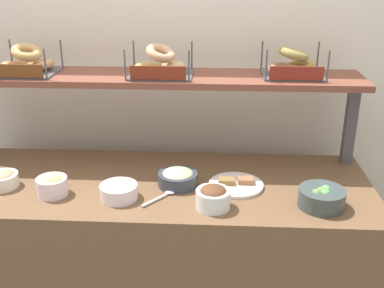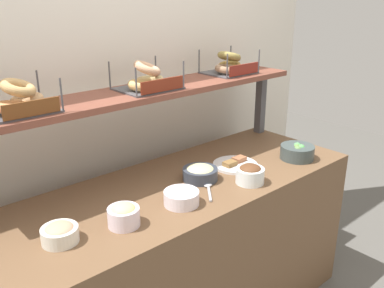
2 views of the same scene
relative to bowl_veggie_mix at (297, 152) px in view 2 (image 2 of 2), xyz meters
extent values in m
cube|color=silver|center=(-0.70, 0.73, 0.31)|extent=(3.13, 0.06, 2.40)
cube|color=brown|center=(-0.70, 0.18, -0.47)|extent=(1.93, 0.70, 0.85)
cube|color=#4C4C51|center=(0.21, 0.45, 0.16)|extent=(0.05, 0.05, 0.40)
cube|color=brown|center=(-0.70, 0.45, 0.37)|extent=(1.89, 0.32, 0.03)
cylinder|color=#3E4A4A|center=(0.00, 0.00, 0.00)|extent=(0.19, 0.19, 0.08)
sphere|color=#638C4E|center=(-0.03, -0.02, 0.02)|extent=(0.04, 0.04, 0.04)
sphere|color=#5AA75E|center=(0.02, 0.02, 0.02)|extent=(0.04, 0.04, 0.04)
sphere|color=#618A42|center=(0.00, 0.00, 0.02)|extent=(0.04, 0.04, 0.04)
sphere|color=#59AF58|center=(0.01, -0.02, 0.02)|extent=(0.04, 0.04, 0.04)
cylinder|color=#333A47|center=(-0.60, 0.16, -0.01)|extent=(0.18, 0.18, 0.06)
ellipsoid|color=beige|center=(-0.60, 0.16, 0.01)|extent=(0.14, 0.14, 0.04)
cylinder|color=white|center=(-1.37, 0.10, -0.01)|extent=(0.14, 0.14, 0.06)
ellipsoid|color=#F09D7B|center=(-1.37, 0.10, 0.01)|extent=(0.11, 0.11, 0.04)
cylinder|color=white|center=(-1.13, 0.04, 0.00)|extent=(0.13, 0.13, 0.08)
ellipsoid|color=#F7D989|center=(-1.13, 0.04, 0.03)|extent=(0.10, 0.10, 0.05)
cylinder|color=white|center=(-0.44, -0.03, 0.00)|extent=(0.14, 0.14, 0.08)
ellipsoid|color=brown|center=(-0.44, -0.03, 0.03)|extent=(0.11, 0.11, 0.05)
cylinder|color=white|center=(-0.84, 0.02, -0.01)|extent=(0.16, 0.16, 0.06)
ellipsoid|color=white|center=(-0.84, 0.02, 0.02)|extent=(0.12, 0.12, 0.04)
cylinder|color=white|center=(-0.34, 0.16, -0.03)|extent=(0.24, 0.24, 0.01)
cube|color=olive|center=(-0.38, 0.16, -0.01)|extent=(0.07, 0.05, 0.02)
cube|color=#A26240|center=(-0.30, 0.17, -0.01)|extent=(0.07, 0.05, 0.02)
cube|color=#B7B7BC|center=(-0.68, 0.00, -0.04)|extent=(0.10, 0.12, 0.01)
ellipsoid|color=#B7B7BC|center=(-0.63, 0.07, -0.03)|extent=(0.04, 0.03, 0.01)
cube|color=#4C4C51|center=(-1.33, 0.44, 0.39)|extent=(0.26, 0.24, 0.01)
cylinder|color=#4C4C51|center=(-1.20, 0.33, 0.46)|extent=(0.01, 0.01, 0.14)
cylinder|color=#4C4C51|center=(-1.20, 0.56, 0.46)|extent=(0.01, 0.01, 0.14)
cube|color=brown|center=(-1.33, 0.32, 0.43)|extent=(0.22, 0.01, 0.06)
torus|color=tan|center=(-1.38, 0.41, 0.42)|extent=(0.19, 0.19, 0.06)
torus|color=tan|center=(-1.29, 0.48, 0.42)|extent=(0.19, 0.19, 0.06)
torus|color=tan|center=(-1.33, 0.44, 0.49)|extent=(0.20, 0.20, 0.08)
cube|color=#4C4C51|center=(-0.70, 0.44, 0.39)|extent=(0.29, 0.24, 0.01)
cylinder|color=#4C4C51|center=(-0.84, 0.33, 0.46)|extent=(0.01, 0.01, 0.14)
cylinder|color=#4C4C51|center=(-0.56, 0.33, 0.46)|extent=(0.01, 0.01, 0.14)
cylinder|color=#4C4C51|center=(-0.84, 0.56, 0.46)|extent=(0.01, 0.01, 0.14)
cylinder|color=#4C4C51|center=(-0.56, 0.56, 0.46)|extent=(0.01, 0.01, 0.14)
cube|color=maroon|center=(-0.70, 0.32, 0.43)|extent=(0.25, 0.01, 0.06)
torus|color=tan|center=(-0.75, 0.41, 0.42)|extent=(0.20, 0.20, 0.05)
torus|color=tan|center=(-0.66, 0.48, 0.42)|extent=(0.16, 0.16, 0.05)
torus|color=tan|center=(-0.70, 0.44, 0.49)|extent=(0.20, 0.20, 0.09)
cube|color=#4C4C51|center=(-0.08, 0.47, 0.39)|extent=(0.28, 0.24, 0.01)
cylinder|color=#4C4C51|center=(-0.22, 0.35, 0.46)|extent=(0.01, 0.01, 0.14)
cylinder|color=#4C4C51|center=(0.05, 0.35, 0.46)|extent=(0.01, 0.01, 0.14)
cylinder|color=#4C4C51|center=(-0.22, 0.58, 0.46)|extent=(0.01, 0.01, 0.14)
cylinder|color=#4C4C51|center=(0.05, 0.58, 0.46)|extent=(0.01, 0.01, 0.14)
cube|color=maroon|center=(-0.08, 0.35, 0.43)|extent=(0.24, 0.01, 0.06)
torus|color=#977456|center=(-0.13, 0.44, 0.42)|extent=(0.20, 0.20, 0.05)
torus|color=#AC8641|center=(-0.04, 0.51, 0.42)|extent=(0.14, 0.14, 0.06)
torus|color=olive|center=(-0.08, 0.47, 0.49)|extent=(0.17, 0.17, 0.08)
camera|label=1|loc=(-0.43, -1.69, 0.91)|focal=43.55mm
camera|label=2|loc=(-1.91, -1.26, 0.86)|focal=39.39mm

